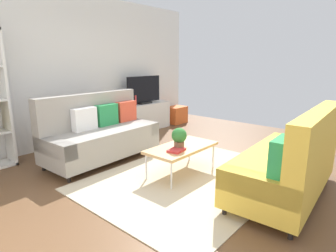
{
  "coord_description": "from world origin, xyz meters",
  "views": [
    {
      "loc": [
        -3.0,
        -2.26,
        1.63
      ],
      "look_at": [
        0.13,
        0.47,
        0.65
      ],
      "focal_mm": 29.7,
      "sensor_mm": 36.0,
      "label": 1
    }
  ],
  "objects_px": {
    "couch_beige": "(100,133)",
    "tv_console": "(144,117)",
    "potted_plant": "(179,137)",
    "bottle_0": "(132,101)",
    "table_book_0": "(176,150)",
    "couch_green": "(290,162)",
    "bottle_1": "(135,100)",
    "vase_0": "(123,102)",
    "tv": "(144,90)",
    "coffee_table": "(182,148)",
    "storage_trunk": "(176,115)"
  },
  "relations": [
    {
      "from": "couch_green",
      "to": "table_book_0",
      "type": "distance_m",
      "value": 1.43
    },
    {
      "from": "couch_beige",
      "to": "tv",
      "type": "bearing_deg",
      "value": -156.97
    },
    {
      "from": "couch_beige",
      "to": "storage_trunk",
      "type": "xyz_separation_m",
      "value": [
        3.0,
        0.82,
        -0.23
      ]
    },
    {
      "from": "couch_beige",
      "to": "vase_0",
      "type": "distance_m",
      "value": 1.66
    },
    {
      "from": "couch_beige",
      "to": "potted_plant",
      "type": "relative_size",
      "value": 6.47
    },
    {
      "from": "couch_green",
      "to": "coffee_table",
      "type": "bearing_deg",
      "value": 98.55
    },
    {
      "from": "couch_green",
      "to": "coffee_table",
      "type": "distance_m",
      "value": 1.45
    },
    {
      "from": "tv",
      "to": "vase_0",
      "type": "height_order",
      "value": "tv"
    },
    {
      "from": "tv_console",
      "to": "storage_trunk",
      "type": "distance_m",
      "value": 1.11
    },
    {
      "from": "vase_0",
      "to": "bottle_0",
      "type": "height_order",
      "value": "bottle_0"
    },
    {
      "from": "couch_beige",
      "to": "tv",
      "type": "xyz_separation_m",
      "value": [
        1.9,
        0.9,
        0.5
      ]
    },
    {
      "from": "couch_green",
      "to": "storage_trunk",
      "type": "relative_size",
      "value": 3.73
    },
    {
      "from": "potted_plant",
      "to": "table_book_0",
      "type": "bearing_deg",
      "value": -157.38
    },
    {
      "from": "tv_console",
      "to": "bottle_0",
      "type": "xyz_separation_m",
      "value": [
        -0.38,
        -0.04,
        0.43
      ]
    },
    {
      "from": "couch_beige",
      "to": "bottle_1",
      "type": "height_order",
      "value": "couch_beige"
    },
    {
      "from": "bottle_0",
      "to": "couch_beige",
      "type": "bearing_deg",
      "value": -149.88
    },
    {
      "from": "tv",
      "to": "coffee_table",
      "type": "bearing_deg",
      "value": -123.01
    },
    {
      "from": "table_book_0",
      "to": "bottle_0",
      "type": "relative_size",
      "value": 1.14
    },
    {
      "from": "couch_beige",
      "to": "tv_console",
      "type": "distance_m",
      "value": 2.11
    },
    {
      "from": "bottle_1",
      "to": "storage_trunk",
      "type": "bearing_deg",
      "value": -2.47
    },
    {
      "from": "tv_console",
      "to": "potted_plant",
      "type": "bearing_deg",
      "value": -124.16
    },
    {
      "from": "tv_console",
      "to": "vase_0",
      "type": "xyz_separation_m",
      "value": [
        -0.58,
        0.05,
        0.42
      ]
    },
    {
      "from": "potted_plant",
      "to": "bottle_0",
      "type": "distance_m",
      "value": 2.65
    },
    {
      "from": "vase_0",
      "to": "bottle_0",
      "type": "relative_size",
      "value": 0.92
    },
    {
      "from": "coffee_table",
      "to": "table_book_0",
      "type": "xyz_separation_m",
      "value": [
        -0.22,
        -0.09,
        0.04
      ]
    },
    {
      "from": "coffee_table",
      "to": "bottle_0",
      "type": "xyz_separation_m",
      "value": [
        1.13,
        2.3,
        0.35
      ]
    },
    {
      "from": "couch_green",
      "to": "storage_trunk",
      "type": "distance_m",
      "value": 4.34
    },
    {
      "from": "tv_console",
      "to": "bottle_1",
      "type": "relative_size",
      "value": 6.22
    },
    {
      "from": "couch_beige",
      "to": "bottle_0",
      "type": "height_order",
      "value": "couch_beige"
    },
    {
      "from": "couch_green",
      "to": "vase_0",
      "type": "relative_size",
      "value": 9.94
    },
    {
      "from": "table_book_0",
      "to": "bottle_1",
      "type": "distance_m",
      "value": 2.81
    },
    {
      "from": "tv",
      "to": "potted_plant",
      "type": "bearing_deg",
      "value": -124.39
    },
    {
      "from": "bottle_0",
      "to": "table_book_0",
      "type": "bearing_deg",
      "value": -119.48
    },
    {
      "from": "tv_console",
      "to": "storage_trunk",
      "type": "bearing_deg",
      "value": -5.19
    },
    {
      "from": "potted_plant",
      "to": "vase_0",
      "type": "height_order",
      "value": "vase_0"
    },
    {
      "from": "tv",
      "to": "bottle_1",
      "type": "xyz_separation_m",
      "value": [
        -0.29,
        -0.02,
        -0.2
      ]
    },
    {
      "from": "table_book_0",
      "to": "vase_0",
      "type": "relative_size",
      "value": 1.23
    },
    {
      "from": "couch_beige",
      "to": "table_book_0",
      "type": "distance_m",
      "value": 1.52
    },
    {
      "from": "couch_green",
      "to": "coffee_table",
      "type": "relative_size",
      "value": 1.76
    },
    {
      "from": "tv_console",
      "to": "table_book_0",
      "type": "height_order",
      "value": "tv_console"
    },
    {
      "from": "coffee_table",
      "to": "tv_console",
      "type": "relative_size",
      "value": 0.79
    },
    {
      "from": "tv",
      "to": "storage_trunk",
      "type": "bearing_deg",
      "value": -4.16
    },
    {
      "from": "tv_console",
      "to": "tv",
      "type": "relative_size",
      "value": 1.4
    },
    {
      "from": "coffee_table",
      "to": "table_book_0",
      "type": "relative_size",
      "value": 4.58
    },
    {
      "from": "potted_plant",
      "to": "bottle_1",
      "type": "bearing_deg",
      "value": 60.52
    },
    {
      "from": "coffee_table",
      "to": "bottle_1",
      "type": "relative_size",
      "value": 4.89
    },
    {
      "from": "coffee_table",
      "to": "vase_0",
      "type": "distance_m",
      "value": 2.59
    },
    {
      "from": "tv",
      "to": "vase_0",
      "type": "bearing_deg",
      "value": 173.12
    },
    {
      "from": "vase_0",
      "to": "bottle_1",
      "type": "relative_size",
      "value": 0.87
    },
    {
      "from": "couch_green",
      "to": "tv",
      "type": "relative_size",
      "value": 1.94
    }
  ]
}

